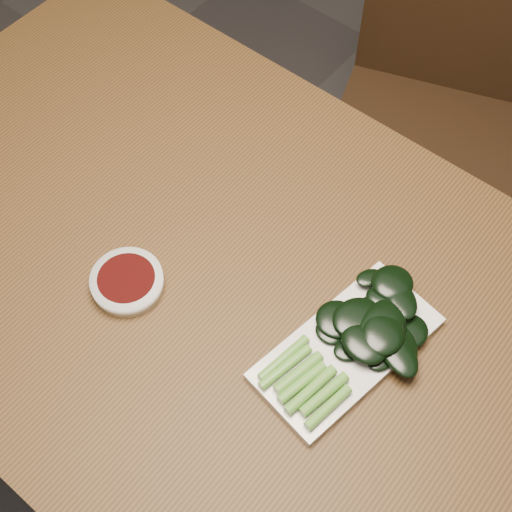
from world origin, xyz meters
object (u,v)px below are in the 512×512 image
object	(u,v)px
chair_far	(435,104)
serving_plate	(346,348)
table	(241,312)
sauce_bowl	(127,282)
gai_lan	(370,329)

from	to	relation	value
chair_far	serving_plate	world-z (taller)	chair_far
table	sauce_bowl	world-z (taller)	sauce_bowl
sauce_bowl	gai_lan	distance (m)	0.35
gai_lan	sauce_bowl	bearing A→B (deg)	-154.40
sauce_bowl	gai_lan	world-z (taller)	gai_lan
table	sauce_bowl	size ratio (longest dim) A/B	13.22
table	serving_plate	xyz separation A→B (m)	(0.18, 0.02, 0.08)
serving_plate	gai_lan	distance (m)	0.04
table	sauce_bowl	distance (m)	0.18
sauce_bowl	serving_plate	world-z (taller)	sauce_bowl
sauce_bowl	serving_plate	bearing A→B (deg)	21.04
table	serving_plate	size ratio (longest dim) A/B	4.92
table	gai_lan	bearing A→B (deg)	15.87
serving_plate	sauce_bowl	bearing A→B (deg)	-158.96
sauce_bowl	gai_lan	bearing A→B (deg)	25.60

